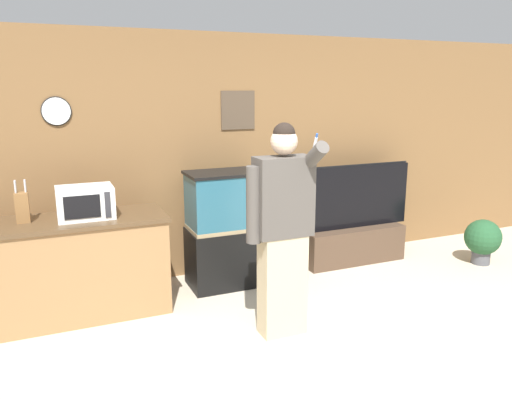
# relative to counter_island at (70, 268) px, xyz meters

# --- Properties ---
(ground_plane) EXTENTS (18.00, 18.00, 0.00)m
(ground_plane) POSITION_rel_counter_island_xyz_m (1.66, -1.89, -0.46)
(ground_plane) COLOR beige
(wall_back_paneled) EXTENTS (10.00, 0.08, 2.60)m
(wall_back_paneled) POSITION_rel_counter_island_xyz_m (1.66, 0.60, 0.85)
(wall_back_paneled) COLOR brown
(wall_back_paneled) RESTS_ON ground_plane
(counter_island) EXTENTS (1.72, 0.68, 0.91)m
(counter_island) POSITION_rel_counter_island_xyz_m (0.00, 0.00, 0.00)
(counter_island) COLOR olive
(counter_island) RESTS_ON ground_plane
(microwave) EXTENTS (0.48, 0.35, 0.28)m
(microwave) POSITION_rel_counter_island_xyz_m (0.17, -0.02, 0.59)
(microwave) COLOR white
(microwave) RESTS_ON counter_island
(knife_block) EXTENTS (0.11, 0.11, 0.37)m
(knife_block) POSITION_rel_counter_island_xyz_m (-0.34, 0.04, 0.59)
(knife_block) COLOR brown
(knife_block) RESTS_ON counter_island
(aquarium_on_stand) EXTENTS (0.88, 0.49, 1.21)m
(aquarium_on_stand) POSITION_rel_counter_island_xyz_m (1.59, 0.14, 0.15)
(aquarium_on_stand) COLOR black
(aquarium_on_stand) RESTS_ON ground_plane
(tv_on_stand) EXTENTS (1.50, 0.40, 1.17)m
(tv_on_stand) POSITION_rel_counter_island_xyz_m (3.15, 0.23, -0.11)
(tv_on_stand) COLOR #4C3828
(tv_on_stand) RESTS_ON ground_plane
(person_standing) EXTENTS (0.56, 0.42, 1.78)m
(person_standing) POSITION_rel_counter_island_xyz_m (1.60, -1.04, 0.47)
(person_standing) COLOR #BCAD89
(person_standing) RESTS_ON ground_plane
(potted_plant) EXTENTS (0.42, 0.42, 0.53)m
(potted_plant) POSITION_rel_counter_island_xyz_m (4.52, -0.44, -0.15)
(potted_plant) COLOR #4C4C51
(potted_plant) RESTS_ON ground_plane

